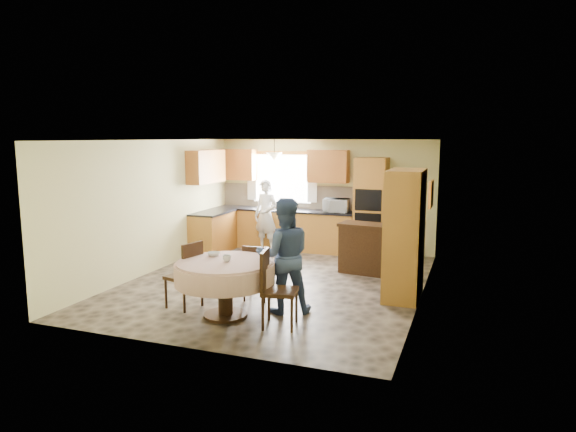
# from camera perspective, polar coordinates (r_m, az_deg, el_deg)

# --- Properties ---
(floor) EXTENTS (5.00, 6.00, 0.01)m
(floor) POSITION_cam_1_polar(r_m,az_deg,el_deg) (9.14, -1.41, -7.44)
(floor) COLOR brown
(floor) RESTS_ON ground
(ceiling) EXTENTS (5.00, 6.00, 0.01)m
(ceiling) POSITION_cam_1_polar(r_m,az_deg,el_deg) (8.78, -1.47, 8.43)
(ceiling) COLOR white
(ceiling) RESTS_ON wall_back
(wall_back) EXTENTS (5.00, 0.02, 2.50)m
(wall_back) POSITION_cam_1_polar(r_m,az_deg,el_deg) (11.69, 3.97, 2.36)
(wall_back) COLOR #C6C17F
(wall_back) RESTS_ON floor
(wall_front) EXTENTS (5.00, 0.02, 2.50)m
(wall_front) POSITION_cam_1_polar(r_m,az_deg,el_deg) (6.23, -11.64, -3.47)
(wall_front) COLOR #C6C17F
(wall_front) RESTS_ON floor
(wall_left) EXTENTS (0.02, 6.00, 2.50)m
(wall_left) POSITION_cam_1_polar(r_m,az_deg,el_deg) (10.06, -14.81, 1.04)
(wall_left) COLOR #C6C17F
(wall_left) RESTS_ON floor
(wall_right) EXTENTS (0.02, 6.00, 2.50)m
(wall_right) POSITION_cam_1_polar(r_m,az_deg,el_deg) (8.30, 14.84, -0.54)
(wall_right) COLOR #C6C17F
(wall_right) RESTS_ON floor
(window) EXTENTS (1.40, 0.03, 1.10)m
(window) POSITION_cam_1_polar(r_m,az_deg,el_deg) (11.96, -0.66, 4.21)
(window) COLOR white
(window) RESTS_ON wall_back
(curtain_left) EXTENTS (0.22, 0.02, 1.15)m
(curtain_left) POSITION_cam_1_polar(r_m,az_deg,el_deg) (12.19, -4.05, 4.51)
(curtain_left) COLOR white
(curtain_left) RESTS_ON wall_back
(curtain_right) EXTENTS (0.22, 0.02, 1.15)m
(curtain_right) POSITION_cam_1_polar(r_m,az_deg,el_deg) (11.66, 2.71, 4.33)
(curtain_right) COLOR white
(curtain_right) RESTS_ON wall_back
(base_cab_back) EXTENTS (3.30, 0.60, 0.88)m
(base_cab_back) POSITION_cam_1_polar(r_m,az_deg,el_deg) (11.79, -0.45, -1.54)
(base_cab_back) COLOR gold
(base_cab_back) RESTS_ON floor
(counter_back) EXTENTS (3.30, 0.64, 0.04)m
(counter_back) POSITION_cam_1_polar(r_m,az_deg,el_deg) (11.72, -0.45, 0.67)
(counter_back) COLOR black
(counter_back) RESTS_ON base_cab_back
(base_cab_left) EXTENTS (0.60, 1.20, 0.88)m
(base_cab_left) POSITION_cam_1_polar(r_m,az_deg,el_deg) (11.54, -8.32, -1.86)
(base_cab_left) COLOR gold
(base_cab_left) RESTS_ON floor
(counter_left) EXTENTS (0.64, 1.20, 0.04)m
(counter_left) POSITION_cam_1_polar(r_m,az_deg,el_deg) (11.47, -8.37, 0.40)
(counter_left) COLOR black
(counter_left) RESTS_ON base_cab_left
(backsplash) EXTENTS (3.30, 0.02, 0.55)m
(backsplash) POSITION_cam_1_polar(r_m,az_deg,el_deg) (11.95, 0.03, 2.18)
(backsplash) COLOR tan
(backsplash) RESTS_ON wall_back
(wall_cab_left) EXTENTS (0.85, 0.33, 0.72)m
(wall_cab_left) POSITION_cam_1_polar(r_m,az_deg,el_deg) (12.22, -5.54, 5.72)
(wall_cab_left) COLOR #B3702C
(wall_cab_left) RESTS_ON wall_back
(wall_cab_right) EXTENTS (0.90, 0.33, 0.72)m
(wall_cab_right) POSITION_cam_1_polar(r_m,az_deg,el_deg) (11.44, 4.50, 5.53)
(wall_cab_right) COLOR #B3702C
(wall_cab_right) RESTS_ON wall_back
(wall_cab_side) EXTENTS (0.33, 1.20, 0.72)m
(wall_cab_side) POSITION_cam_1_polar(r_m,az_deg,el_deg) (11.43, -9.09, 5.44)
(wall_cab_side) COLOR #B3702C
(wall_cab_side) RESTS_ON wall_left
(oven_tower) EXTENTS (0.66, 0.62, 2.12)m
(oven_tower) POSITION_cam_1_polar(r_m,az_deg,el_deg) (11.15, 9.20, 0.97)
(oven_tower) COLOR gold
(oven_tower) RESTS_ON floor
(oven_upper) EXTENTS (0.56, 0.01, 0.45)m
(oven_upper) POSITION_cam_1_polar(r_m,az_deg,el_deg) (10.82, 8.90, 1.76)
(oven_upper) COLOR black
(oven_upper) RESTS_ON oven_tower
(oven_lower) EXTENTS (0.56, 0.01, 0.45)m
(oven_lower) POSITION_cam_1_polar(r_m,az_deg,el_deg) (10.89, 8.84, -0.85)
(oven_lower) COLOR black
(oven_lower) RESTS_ON oven_tower
(pendant) EXTENTS (0.36, 0.36, 0.18)m
(pendant) POSITION_cam_1_polar(r_m,az_deg,el_deg) (11.48, -1.52, 6.61)
(pendant) COLOR beige
(pendant) RESTS_ON ceiling
(sideboard) EXTENTS (1.31, 0.69, 0.89)m
(sideboard) POSITION_cam_1_polar(r_m,az_deg,el_deg) (9.76, 9.35, -3.81)
(sideboard) COLOR #38210F
(sideboard) RESTS_ON floor
(space_heater) EXTENTS (0.42, 0.35, 0.50)m
(space_heater) POSITION_cam_1_polar(r_m,az_deg,el_deg) (8.80, 12.04, -6.59)
(space_heater) COLOR black
(space_heater) RESTS_ON floor
(cupboard) EXTENTS (0.54, 1.07, 2.05)m
(cupboard) POSITION_cam_1_polar(r_m,az_deg,el_deg) (8.34, 12.84, -1.99)
(cupboard) COLOR gold
(cupboard) RESTS_ON floor
(dining_table) EXTENTS (1.42, 1.42, 0.81)m
(dining_table) POSITION_cam_1_polar(r_m,az_deg,el_deg) (7.38, -7.02, -6.36)
(dining_table) COLOR #38210F
(dining_table) RESTS_ON floor
(chair_left) EXTENTS (0.53, 0.53, 1.02)m
(chair_left) POSITION_cam_1_polar(r_m,az_deg,el_deg) (7.84, -11.11, -6.11)
(chair_left) COLOR #38210F
(chair_left) RESTS_ON floor
(chair_back) EXTENTS (0.42, 0.42, 0.89)m
(chair_back) POSITION_cam_1_polar(r_m,az_deg,el_deg) (8.08, -3.58, -6.01)
(chair_back) COLOR #38210F
(chair_back) RESTS_ON floor
(chair_right) EXTENTS (0.53, 0.53, 1.05)m
(chair_right) POSITION_cam_1_polar(r_m,az_deg,el_deg) (6.98, -1.61, -7.63)
(chair_right) COLOR #38210F
(chair_right) RESTS_ON floor
(framed_picture) EXTENTS (0.06, 0.60, 0.49)m
(framed_picture) POSITION_cam_1_polar(r_m,az_deg,el_deg) (9.85, 15.58, 2.37)
(framed_picture) COLOR gold
(framed_picture) RESTS_ON wall_right
(microwave) EXTENTS (0.57, 0.41, 0.30)m
(microwave) POSITION_cam_1_polar(r_m,az_deg,el_deg) (11.28, 5.36, 1.18)
(microwave) COLOR silver
(microwave) RESTS_ON counter_back
(person_sink) EXTENTS (0.67, 0.52, 1.62)m
(person_sink) POSITION_cam_1_polar(r_m,az_deg,el_deg) (11.47, -2.46, 0.03)
(person_sink) COLOR silver
(person_sink) RESTS_ON floor
(person_dining) EXTENTS (1.02, 0.93, 1.69)m
(person_dining) POSITION_cam_1_polar(r_m,az_deg,el_deg) (7.47, -0.44, -4.43)
(person_dining) COLOR navy
(person_dining) RESTS_ON floor
(bowl_sideboard) EXTENTS (0.27, 0.27, 0.05)m
(bowl_sideboard) POSITION_cam_1_polar(r_m,az_deg,el_deg) (9.72, 7.92, -1.01)
(bowl_sideboard) COLOR #B2B2B2
(bowl_sideboard) RESTS_ON sideboard
(bottle_sideboard) EXTENTS (0.13, 0.13, 0.30)m
(bottle_sideboard) POSITION_cam_1_polar(r_m,az_deg,el_deg) (9.58, 11.93, -0.49)
(bottle_sideboard) COLOR silver
(bottle_sideboard) RESTS_ON sideboard
(cup_table) EXTENTS (0.15, 0.15, 0.09)m
(cup_table) POSITION_cam_1_polar(r_m,az_deg,el_deg) (7.30, -6.79, -4.70)
(cup_table) COLOR #B2B2B2
(cup_table) RESTS_ON dining_table
(bowl_table) EXTENTS (0.22, 0.22, 0.06)m
(bowl_table) POSITION_cam_1_polar(r_m,az_deg,el_deg) (7.67, -8.26, -4.21)
(bowl_table) COLOR #B2B2B2
(bowl_table) RESTS_ON dining_table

